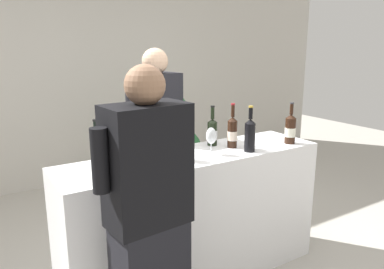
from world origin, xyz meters
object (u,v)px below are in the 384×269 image
object	(u,v)px
wine_glass	(211,137)
person_server	(157,152)
wine_bottle_3	(232,132)
wine_bottle_0	(290,129)
person_guest	(149,230)
wine_bottle_2	(97,150)
wine_bottle_5	(212,132)
potted_shrub	(170,136)
wine_bottle_1	(178,143)
wine_bottle_4	(250,134)

from	to	relation	value
wine_glass	person_server	xyz separation A→B (m)	(-0.11, 0.66, -0.26)
wine_bottle_3	wine_bottle_0	bearing A→B (deg)	-17.68
wine_glass	person_guest	xyz separation A→B (m)	(-0.75, -0.50, -0.30)
person_guest	wine_bottle_0	bearing A→B (deg)	15.87
wine_bottle_2	wine_glass	xyz separation A→B (m)	(0.79, -0.14, 0.01)
wine_bottle_5	potted_shrub	xyz separation A→B (m)	(0.28, 1.18, -0.32)
wine_glass	wine_bottle_1	bearing A→B (deg)	178.91
wine_bottle_2	wine_bottle_5	world-z (taller)	wine_bottle_2
wine_bottle_4	potted_shrub	world-z (taller)	wine_bottle_4
wine_bottle_5	wine_glass	bearing A→B (deg)	-127.24
wine_bottle_4	potted_shrub	xyz separation A→B (m)	(0.14, 1.47, -0.34)
wine_glass	person_server	bearing A→B (deg)	99.44
wine_glass	person_guest	distance (m)	0.95
wine_bottle_2	wine_bottle_3	world-z (taller)	wine_bottle_3
wine_bottle_0	potted_shrub	world-z (taller)	wine_bottle_0
wine_bottle_1	person_server	xyz separation A→B (m)	(0.16, 0.65, -0.25)
wine_bottle_1	wine_bottle_5	xyz separation A→B (m)	(0.42, 0.19, -0.01)
wine_bottle_2	wine_bottle_0	bearing A→B (deg)	-8.95
wine_bottle_4	person_server	distance (m)	0.89
wine_bottle_1	wine_bottle_5	distance (m)	0.45
wine_glass	wine_bottle_2	bearing A→B (deg)	169.67
wine_bottle_4	wine_glass	world-z (taller)	wine_bottle_4
person_guest	wine_bottle_4	bearing A→B (deg)	21.58
wine_glass	person_guest	world-z (taller)	person_guest
wine_bottle_0	potted_shrub	size ratio (longest dim) A/B	0.26
wine_bottle_5	potted_shrub	bearing A→B (deg)	76.84
person_server	wine_bottle_5	bearing A→B (deg)	-61.43
wine_bottle_0	person_server	size ratio (longest dim) A/B	0.19
wine_bottle_3	wine_bottle_5	world-z (taller)	wine_bottle_3
wine_bottle_3	potted_shrub	bearing A→B (deg)	82.03
wine_bottle_5	person_guest	world-z (taller)	person_guest
wine_bottle_2	person_guest	xyz separation A→B (m)	(0.04, -0.65, -0.28)
wine_bottle_1	person_server	size ratio (longest dim) A/B	0.18
wine_bottle_0	wine_glass	xyz separation A→B (m)	(-0.70, 0.09, 0.01)
wine_bottle_3	person_guest	size ratio (longest dim) A/B	0.20
wine_bottle_1	potted_shrub	xyz separation A→B (m)	(0.69, 1.37, -0.33)
person_server	potted_shrub	xyz separation A→B (m)	(0.53, 0.72, -0.08)
person_server	wine_glass	bearing A→B (deg)	-80.56
person_server	wine_bottle_0	bearing A→B (deg)	-42.60
wine_bottle_0	person_guest	xyz separation A→B (m)	(-1.45, -0.41, -0.29)
wine_bottle_2	wine_bottle_5	bearing A→B (deg)	2.84
wine_bottle_0	wine_glass	bearing A→B (deg)	172.62
wine_bottle_1	wine_bottle_5	size ratio (longest dim) A/B	0.99
wine_bottle_1	wine_glass	size ratio (longest dim) A/B	1.59
wine_bottle_3	person_guest	xyz separation A→B (m)	(-0.98, -0.56, -0.29)
wine_bottle_5	person_server	xyz separation A→B (m)	(-0.25, 0.47, -0.24)
wine_bottle_2	wine_bottle_3	size ratio (longest dim) A/B	0.92
wine_bottle_5	wine_glass	xyz separation A→B (m)	(-0.14, -0.19, 0.02)
wine_bottle_1	wine_bottle_5	bearing A→B (deg)	24.04
wine_bottle_1	person_server	bearing A→B (deg)	76.07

